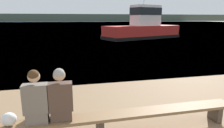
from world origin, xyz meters
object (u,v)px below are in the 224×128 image
object	(u,v)px
person_right	(61,98)
tugboat_red	(143,28)
bench_main	(100,119)
shopping_bag	(9,119)
person_left	(36,100)

from	to	relation	value
person_right	tugboat_red	size ratio (longest dim) A/B	0.10
bench_main	shopping_bag	bearing A→B (deg)	-179.41
shopping_bag	tugboat_red	size ratio (longest dim) A/B	0.03
bench_main	person_right	bearing A→B (deg)	179.95
person_right	shopping_bag	bearing A→B (deg)	-178.91
person_left	person_right	bearing A→B (deg)	-0.04
bench_main	shopping_bag	xyz separation A→B (m)	(-1.66, -0.02, 0.21)
shopping_bag	tugboat_red	distance (m)	21.96
bench_main	tugboat_red	bearing A→B (deg)	66.24
shopping_bag	tugboat_red	xyz separation A→B (m)	(10.21, 19.43, 0.67)
tugboat_red	person_left	bearing A→B (deg)	133.55
bench_main	shopping_bag	size ratio (longest dim) A/B	22.22
bench_main	person_right	world-z (taller)	person_right
person_right	tugboat_red	xyz separation A→B (m)	(9.29, 19.41, 0.35)
person_left	shopping_bag	distance (m)	0.59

